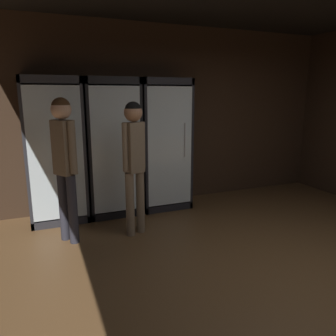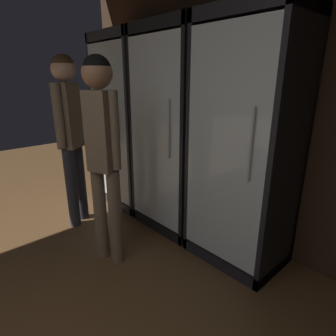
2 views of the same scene
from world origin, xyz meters
TOP-DOWN VIEW (x-y plane):
  - ground_plane at (0.00, 0.00)m, footprint 12.00×12.00m
  - wall_back at (0.00, 3.03)m, footprint 6.00×0.06m
  - cooler_far_left at (-2.03, 2.75)m, footprint 0.76×0.58m
  - cooler_left at (-1.24, 2.75)m, footprint 0.76×0.58m
  - cooler_center at (-0.45, 2.75)m, footprint 0.76×0.58m
  - shopper_near at (-1.16, 1.86)m, footprint 0.31×0.22m
  - shopper_far at (-1.96, 1.95)m, footprint 0.27×0.32m

SIDE VIEW (x-z plane):
  - ground_plane at x=0.00m, z-range 0.00..0.00m
  - cooler_center at x=-0.45m, z-range -0.03..1.95m
  - cooler_far_left at x=-2.03m, z-range -0.02..1.96m
  - cooler_left at x=-1.24m, z-range -0.02..1.96m
  - shopper_near at x=-1.16m, z-range 0.21..1.87m
  - shopper_far at x=-1.96m, z-range 0.21..1.93m
  - wall_back at x=0.00m, z-range 0.00..2.80m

